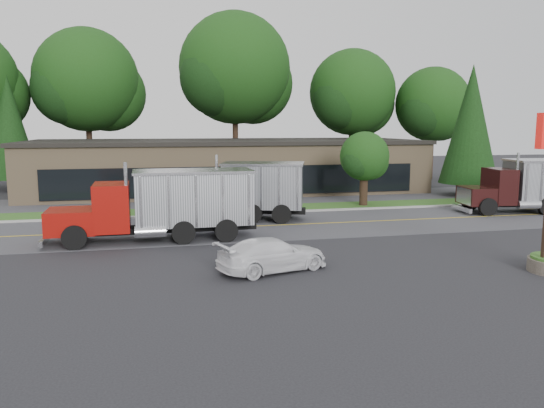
{
  "coord_description": "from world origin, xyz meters",
  "views": [
    {
      "loc": [
        -4.24,
        -19.16,
        5.48
      ],
      "look_at": [
        1.26,
        5.16,
        1.8
      ],
      "focal_mm": 35.0,
      "sensor_mm": 36.0,
      "label": 1
    }
  ],
  "objects_px": {
    "dump_truck_red": "(166,203)",
    "dump_truck_blue": "(245,189)",
    "dump_truck_maroon": "(528,184)",
    "rally_car": "(273,254)"
  },
  "relations": [
    {
      "from": "dump_truck_red",
      "to": "dump_truck_blue",
      "type": "distance_m",
      "value": 6.62
    },
    {
      "from": "dump_truck_red",
      "to": "dump_truck_blue",
      "type": "bearing_deg",
      "value": -135.6
    },
    {
      "from": "dump_truck_blue",
      "to": "dump_truck_maroon",
      "type": "bearing_deg",
      "value": -166.59
    },
    {
      "from": "dump_truck_red",
      "to": "dump_truck_blue",
      "type": "relative_size",
      "value": 1.18
    },
    {
      "from": "dump_truck_maroon",
      "to": "dump_truck_blue",
      "type": "bearing_deg",
      "value": 2.93
    },
    {
      "from": "dump_truck_maroon",
      "to": "dump_truck_red",
      "type": "bearing_deg",
      "value": 15.58
    },
    {
      "from": "dump_truck_maroon",
      "to": "rally_car",
      "type": "distance_m",
      "value": 21.41
    },
    {
      "from": "dump_truck_red",
      "to": "rally_car",
      "type": "xyz_separation_m",
      "value": [
        3.78,
        -6.49,
        -1.18
      ]
    },
    {
      "from": "dump_truck_maroon",
      "to": "rally_car",
      "type": "relative_size",
      "value": 1.8
    },
    {
      "from": "dump_truck_red",
      "to": "dump_truck_maroon",
      "type": "xyz_separation_m",
      "value": [
        22.74,
        3.41,
        -0.01
      ]
    }
  ]
}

